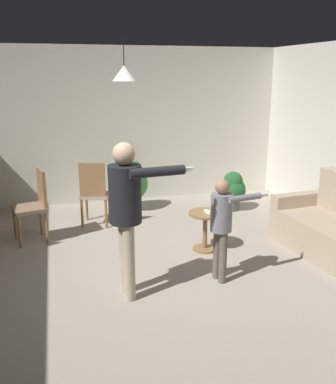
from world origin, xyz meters
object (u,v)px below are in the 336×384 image
person_adult (127,204)px  spare_remote_on_table (208,212)px  dining_chair_near_wall (94,191)px  potted_plant_by_wall (233,189)px  person_child (222,219)px  side_table_by_couch (205,226)px  potted_plant_corner (131,183)px  dining_chair_centre_back (34,203)px

person_adult → spare_remote_on_table: person_adult is taller
dining_chair_near_wall → potted_plant_by_wall: (2.33, 0.18, -0.18)m
person_child → dining_chair_near_wall: (-1.18, 2.15, -0.18)m
person_adult → dining_chair_near_wall: person_adult is taller
side_table_by_couch → potted_plant_by_wall: bearing=55.3°
person_adult → person_child: 1.09m
side_table_by_couch → spare_remote_on_table: 0.22m
dining_chair_near_wall → side_table_by_couch: bearing=-29.8°
person_adult → potted_plant_by_wall: bearing=131.7°
person_child → spare_remote_on_table: bearing=159.3°
person_child → potted_plant_corner: bearing=179.4°
side_table_by_couch → person_child: (-0.12, -0.84, 0.40)m
person_adult → spare_remote_on_table: size_ratio=12.47×
spare_remote_on_table → dining_chair_centre_back: bearing=156.1°
dining_chair_centre_back → potted_plant_by_wall: dining_chair_centre_back is taller
dining_chair_near_wall → potted_plant_corner: bearing=58.8°
side_table_by_couch → dining_chair_centre_back: dining_chair_centre_back is taller
potted_plant_corner → potted_plant_by_wall: 1.72m
dining_chair_near_wall → potted_plant_by_wall: 2.34m
side_table_by_couch → dining_chair_near_wall: dining_chair_near_wall is taller
person_child → potted_plant_by_wall: (1.15, 2.33, -0.36)m
side_table_by_couch → dining_chair_centre_back: size_ratio=0.52×
person_adult → potted_plant_corner: size_ratio=1.88×
side_table_by_couch → potted_plant_corner: potted_plant_corner is taller
side_table_by_couch → potted_plant_corner: size_ratio=0.60×
person_adult → side_table_by_couch: bearing=122.2°
potted_plant_corner → dining_chair_centre_back: bearing=-146.2°
side_table_by_couch → potted_plant_by_wall: 1.81m
side_table_by_couch → dining_chair_near_wall: 1.85m
dining_chair_centre_back → potted_plant_corner: size_ratio=1.16×
dining_chair_near_wall → dining_chair_centre_back: same height
person_child → spare_remote_on_table: size_ratio=9.02×
person_child → potted_plant_corner: (-0.51, 2.78, -0.25)m
side_table_by_couch → potted_plant_by_wall: (1.03, 1.49, 0.04)m
person_adult → dining_chair_centre_back: 2.13m
spare_remote_on_table → person_adult: bearing=-143.5°
person_adult → dining_chair_centre_back: size_ratio=1.62×
dining_chair_centre_back → dining_chair_near_wall: bearing=-79.1°
dining_chair_near_wall → spare_remote_on_table: bearing=-30.2°
dining_chair_centre_back → side_table_by_couch: bearing=-126.6°
potted_plant_corner → potted_plant_by_wall: (1.65, -0.45, -0.11)m
potted_plant_corner → potted_plant_by_wall: bearing=-15.3°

